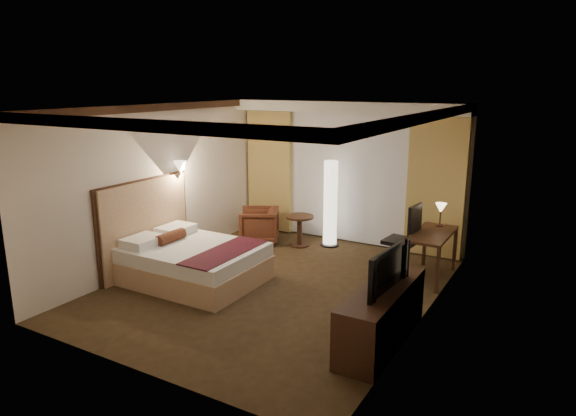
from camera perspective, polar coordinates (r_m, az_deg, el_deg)
The scene contains 21 objects.
floor at distance 7.93m, azimuth -1.46°, elevation -8.70°, with size 4.50×5.50×0.01m, color #312213.
ceiling at distance 7.34m, azimuth -1.59°, elevation 11.18°, with size 4.50×5.50×0.01m, color white.
back_wall at distance 9.92m, azimuth 6.81°, elevation 3.93°, with size 4.50×0.02×2.70m, color beige.
left_wall at distance 8.88m, azimuth -14.02°, elevation 2.45°, with size 0.02×5.50×2.70m, color beige.
right_wall at distance 6.66m, azimuth 15.23°, elevation -1.35°, with size 0.02×5.50×2.70m, color beige.
crown_molding at distance 7.34m, azimuth -1.59°, elevation 10.71°, with size 4.50×5.50×0.12m, color black, non-canonical shape.
soffit at distance 9.56m, azimuth 6.42°, elevation 11.11°, with size 4.50×0.50×0.20m, color white.
curtain_sheer at distance 9.87m, azimuth 6.61°, elevation 3.29°, with size 2.48×0.04×2.45m, color silver.
curtain_left_drape at distance 10.59m, azimuth -2.00°, elevation 4.10°, with size 1.00×0.14×2.45m, color tan.
curtain_right_drape at distance 9.28m, azimuth 16.13°, elevation 2.17°, with size 1.00×0.14×2.45m, color tan.
wall_sconce at distance 8.97m, azimuth -11.87°, elevation 4.43°, with size 0.24×0.24×0.24m, color white, non-canonical shape.
bed at distance 8.16m, azimuth -10.32°, elevation -6.08°, with size 1.99×1.55×0.58m, color white, non-canonical shape.
headboard at distance 8.68m, azimuth -15.52°, elevation -1.97°, with size 0.12×1.85×1.50m, color tan, non-canonical shape.
armchair at distance 9.95m, azimuth -3.25°, elevation -1.76°, with size 0.72×0.67×0.74m, color #442414.
side_table at distance 9.74m, azimuth 1.31°, elevation -2.54°, with size 0.53×0.53×0.59m, color black, non-canonical shape.
floor_lamp at distance 9.64m, azimuth 4.74°, elevation 0.49°, with size 0.35×0.35×1.64m, color white, non-canonical shape.
desk at distance 8.44m, azimuth 15.57°, elevation -5.11°, with size 0.55×1.21×0.75m, color black, non-canonical shape.
desk_lamp at distance 8.71m, azimuth 16.57°, elevation -0.84°, with size 0.18×0.18×0.34m, color #FFD899, non-canonical shape.
office_chair at distance 8.45m, azimuth 12.41°, elevation -3.35°, with size 0.57×0.57×1.18m, color black, non-canonical shape.
dresser at distance 6.31m, azimuth 10.36°, elevation -11.66°, with size 0.50×1.79×0.70m, color black, non-canonical shape.
television at distance 6.07m, azimuth 10.36°, elevation -6.03°, with size 1.06×0.61×0.14m, color black.
Camera 1 is at (3.83, -6.25, 3.04)m, focal length 32.00 mm.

